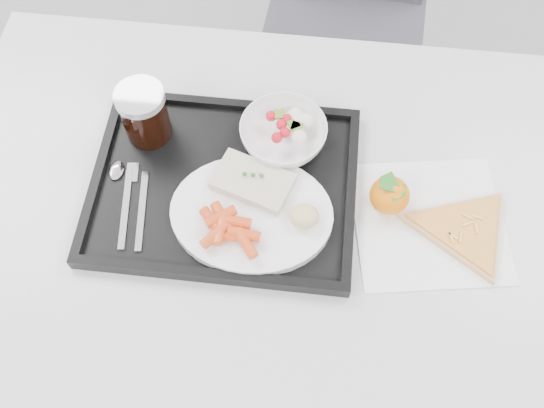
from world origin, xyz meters
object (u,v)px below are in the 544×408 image
Objects in this scene: dinner_plate at (252,214)px; cola_glass at (144,113)px; tangerine at (390,195)px; table at (280,228)px; tray at (224,186)px; salad_bowl at (283,134)px; pizza_slice at (464,230)px; chair at (345,1)px.

dinner_plate is 2.50× the size of cola_glass.
tangerine is (0.22, 0.05, 0.01)m from dinner_plate.
table is 2.67× the size of tray.
salad_bowl is 0.35m from pizza_slice.
salad_bowl is (0.04, 0.15, 0.01)m from dinner_plate.
tray is at bearing 162.57° from table.
chair is 6.11× the size of salad_bowl.
cola_glass reaches higher than table.
chair is 0.80m from pizza_slice.
chair is at bearing 60.50° from cola_glass.
cola_glass is at bearing 166.55° from pizza_slice.
cola_glass is 1.43× the size of tangerine.
cola_glass is (-0.24, -0.01, 0.03)m from salad_bowl.
table is at bearing -170.34° from tangerine.
salad_bowl is at bearing 46.88° from tray.
cola_glass reaches higher than tangerine.
tray is 0.08m from dinner_plate.
tray is at bearing 134.81° from dinner_plate.
pizza_slice is (0.32, -0.14, -0.03)m from salad_bowl.
cola_glass is (-0.34, -0.61, 0.28)m from chair.
pizza_slice is at bearing -1.45° from table.
chair reaches higher than pizza_slice.
cola_glass is (-0.25, 0.13, 0.14)m from table.
cola_glass is 0.57m from pizza_slice.
pizza_slice is (0.21, -0.74, 0.22)m from chair.
table is 11.11× the size of cola_glass.
dinner_plate is 0.26m from cola_glass.
tray is 2.96× the size of salad_bowl.
dinner_plate is at bearing -103.42° from salad_bowl.
cola_glass reaches higher than dinner_plate.
table is 7.89× the size of salad_bowl.
salad_bowl is (-0.10, -0.60, 0.25)m from chair.
chair is at bearing 79.49° from dinner_plate.
tangerine is (0.18, 0.03, 0.10)m from table.
dinner_plate is 0.16m from salad_bowl.
cola_glass is at bearing 147.77° from tray.
tangerine is at bearing -0.32° from tray.
pizza_slice reaches higher than table.
cola_glass reaches higher than tray.
pizza_slice is at bearing -16.58° from tangerine.
tangerine is 0.30× the size of pizza_slice.
tangerine is at bearing 163.42° from pizza_slice.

